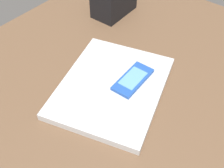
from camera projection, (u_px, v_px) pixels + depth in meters
desk_surface at (84, 95)px, 71.88cm from camera, size 120.00×80.00×3.00cm
laptop_closed at (112, 87)px, 70.44cm from camera, size 36.30×32.34×1.92cm
cell_phone_on_laptop at (133, 79)px, 70.27cm from camera, size 12.11×5.90×0.99cm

